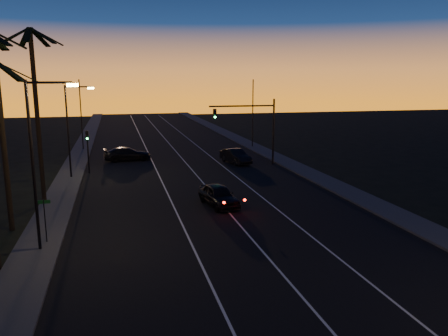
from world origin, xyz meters
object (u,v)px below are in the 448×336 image
object	(u,v)px
right_car	(236,156)
cross_car	(127,154)
signal_mast	(252,120)
lead_car	(219,195)

from	to	relation	value
right_car	cross_car	distance (m)	12.24
signal_mast	cross_car	bearing A→B (deg)	155.04
signal_mast	cross_car	xyz separation A→B (m)	(-12.79, 5.95, -4.01)
signal_mast	right_car	xyz separation A→B (m)	(-1.38, 1.54, -4.00)
right_car	lead_car	bearing A→B (deg)	-109.71
signal_mast	right_car	size ratio (longest dim) A/B	1.45
lead_car	right_car	size ratio (longest dim) A/B	1.06
lead_car	right_car	world-z (taller)	right_car
right_car	signal_mast	bearing A→B (deg)	-48.01
signal_mast	right_car	world-z (taller)	signal_mast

